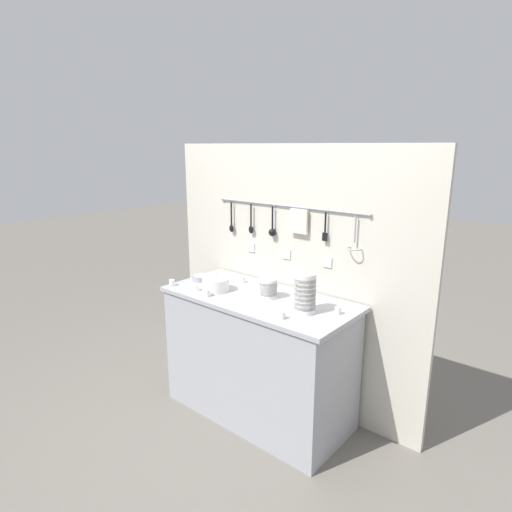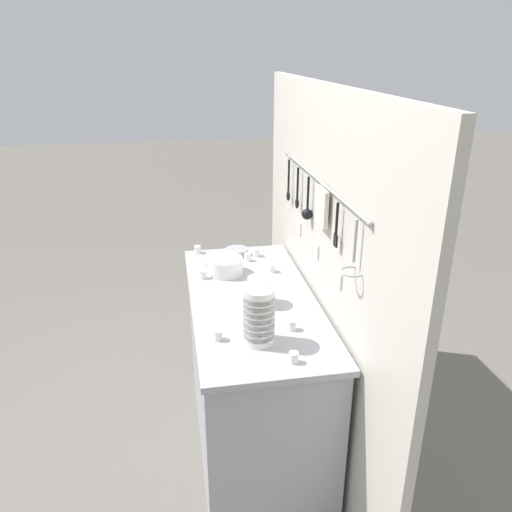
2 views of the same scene
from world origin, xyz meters
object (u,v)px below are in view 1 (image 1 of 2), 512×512
at_px(plate_stack, 216,284).
at_px(cup_mid_row, 216,275).
at_px(steel_mixing_bowl, 202,277).
at_px(cup_beside_plates, 309,299).
at_px(bowl_stack_back_corner, 305,293).
at_px(cup_by_caddy, 282,315).
at_px(cup_front_right, 243,279).
at_px(cup_centre, 196,288).
at_px(cup_edge_far, 172,283).
at_px(bowl_stack_wide_centre, 268,288).
at_px(cup_back_right, 338,311).
at_px(cup_edge_near, 207,293).
at_px(cup_front_left, 215,278).

height_order(plate_stack, cup_mid_row, plate_stack).
xyz_separation_m(steel_mixing_bowl, cup_beside_plates, (0.91, 0.12, 0.00)).
xyz_separation_m(bowl_stack_back_corner, plate_stack, (-0.72, -0.06, -0.08)).
distance_m(bowl_stack_back_corner, cup_by_caddy, 0.21).
bearing_deg(cup_front_right, steel_mixing_bowl, -150.92).
xyz_separation_m(cup_by_caddy, cup_centre, (-0.78, 0.02, 0.00)).
xyz_separation_m(plate_stack, cup_edge_far, (-0.33, -0.13, -0.02)).
height_order(steel_mixing_bowl, cup_mid_row, cup_mid_row).
relative_size(bowl_stack_wide_centre, steel_mixing_bowl, 1.00).
xyz_separation_m(cup_mid_row, cup_centre, (0.12, -0.31, 0.00)).
bearing_deg(bowl_stack_wide_centre, cup_front_right, 159.16).
bearing_deg(cup_front_right, cup_beside_plates, -3.56).
distance_m(cup_beside_plates, cup_mid_row, 0.87).
bearing_deg(bowl_stack_back_corner, cup_mid_row, 170.63).
bearing_deg(bowl_stack_wide_centre, plate_stack, -161.82).
bearing_deg(cup_edge_far, plate_stack, 22.26).
bearing_deg(steel_mixing_bowl, bowl_stack_wide_centre, 1.95).
relative_size(plate_stack, cup_back_right, 4.25).
height_order(cup_by_caddy, cup_edge_near, same).
bearing_deg(cup_edge_far, cup_front_left, 58.51).
bearing_deg(cup_centre, cup_edge_near, -12.38).
bearing_deg(cup_beside_plates, cup_by_caddy, -85.83).
height_order(bowl_stack_back_corner, cup_edge_far, bowl_stack_back_corner).
bearing_deg(bowl_stack_wide_centre, cup_edge_near, -143.20).
bearing_deg(cup_back_right, bowl_stack_back_corner, -147.62).
relative_size(plate_stack, cup_centre, 4.25).
distance_m(cup_edge_near, cup_centre, 0.15).
bearing_deg(bowl_stack_back_corner, cup_front_right, 163.78).
bearing_deg(cup_front_left, cup_edge_far, -121.49).
xyz_separation_m(cup_edge_far, cup_centre, (0.23, 0.04, 0.00)).
bearing_deg(cup_beside_plates, steel_mixing_bowl, -172.58).
relative_size(cup_beside_plates, cup_edge_far, 1.00).
distance_m(plate_stack, cup_centre, 0.14).
xyz_separation_m(cup_edge_far, cup_mid_row, (0.11, 0.35, 0.00)).
xyz_separation_m(cup_front_right, cup_edge_near, (0.02, -0.39, 0.00)).
bearing_deg(cup_centre, steel_mixing_bowl, 128.13).
xyz_separation_m(cup_edge_near, cup_centre, (-0.15, 0.03, 0.00)).
bearing_deg(cup_front_right, cup_mid_row, -168.87).
bearing_deg(cup_back_right, cup_edge_far, -166.14).
distance_m(cup_by_caddy, cup_edge_near, 0.63).
relative_size(cup_front_right, cup_edge_far, 1.00).
bearing_deg(cup_beside_plates, cup_front_left, -174.83).
bearing_deg(cup_edge_far, cup_centre, 9.78).
xyz_separation_m(cup_mid_row, cup_back_right, (1.11, -0.05, 0.00)).
bearing_deg(cup_back_right, cup_beside_plates, 167.55).
height_order(bowl_stack_back_corner, plate_stack, bowl_stack_back_corner).
height_order(bowl_stack_wide_centre, cup_by_caddy, bowl_stack_wide_centre).
bearing_deg(cup_centre, cup_front_left, 102.05).
relative_size(plate_stack, cup_front_right, 4.25).
bearing_deg(cup_centre, cup_by_caddy, -1.39).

